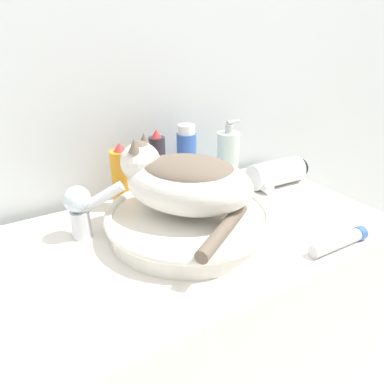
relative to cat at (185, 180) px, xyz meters
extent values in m
cube|color=silver|center=(-0.02, 0.30, 0.24)|extent=(8.00, 0.05, 2.40)
cube|color=white|center=(-0.02, -0.02, -0.55)|extent=(1.02, 0.53, 0.83)
cylinder|color=white|center=(0.01, -0.01, -0.11)|extent=(0.38, 0.38, 0.05)
torus|color=white|center=(0.01, -0.01, -0.08)|extent=(0.40, 0.40, 0.02)
ellipsoid|color=silver|center=(0.01, -0.01, -0.01)|extent=(0.34, 0.35, 0.13)
ellipsoid|color=#6B5B4C|center=(0.01, -0.01, 0.02)|extent=(0.26, 0.27, 0.06)
sphere|color=silver|center=(-0.07, 0.08, 0.03)|extent=(0.09, 0.09, 0.09)
sphere|color=#6B5B4C|center=(-0.07, 0.08, 0.06)|extent=(0.05, 0.05, 0.05)
cone|color=#6B5B4C|center=(-0.05, 0.10, 0.08)|extent=(0.03, 0.03, 0.03)
cone|color=#6B5B4C|center=(-0.09, 0.06, 0.08)|extent=(0.03, 0.03, 0.03)
cylinder|color=#6B5B4C|center=(0.01, -0.14, -0.06)|extent=(0.19, 0.14, 0.03)
cylinder|color=silver|center=(-0.22, 0.10, -0.10)|extent=(0.04, 0.04, 0.07)
cylinder|color=silver|center=(-0.17, 0.08, -0.03)|extent=(0.11, 0.07, 0.08)
sphere|color=silver|center=(-0.22, 0.10, -0.03)|extent=(0.06, 0.06, 0.06)
cylinder|color=orange|center=(-0.08, 0.19, -0.05)|extent=(0.06, 0.06, 0.16)
cone|color=red|center=(-0.08, 0.19, 0.04)|extent=(0.03, 0.03, 0.02)
cylinder|color=#335BB7|center=(0.11, 0.19, -0.04)|extent=(0.06, 0.06, 0.18)
cylinder|color=white|center=(0.11, 0.19, 0.06)|extent=(0.05, 0.05, 0.03)
cylinder|color=silver|center=(0.26, 0.19, -0.05)|extent=(0.07, 0.07, 0.16)
cylinder|color=#B7B7BC|center=(0.26, 0.19, 0.04)|extent=(0.02, 0.02, 0.02)
cylinder|color=#B7B7BC|center=(0.27, 0.19, 0.06)|extent=(0.04, 0.01, 0.01)
cylinder|color=#28232D|center=(0.02, 0.19, -0.04)|extent=(0.04, 0.04, 0.18)
cone|color=red|center=(0.02, 0.19, 0.06)|extent=(0.03, 0.03, 0.02)
cylinder|color=silver|center=(0.24, -0.24, -0.12)|extent=(0.14, 0.03, 0.03)
cylinder|color=#3866AD|center=(0.32, -0.24, -0.12)|extent=(0.02, 0.03, 0.03)
cylinder|color=silver|center=(0.37, 0.09, -0.09)|extent=(0.18, 0.09, 0.08)
cylinder|color=silver|center=(0.31, 0.09, -0.11)|extent=(0.04, 0.10, 0.03)
cylinder|color=black|center=(0.47, 0.09, -0.09)|extent=(0.02, 0.06, 0.05)
camera|label=1|loc=(-0.35, -0.62, 0.30)|focal=32.00mm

